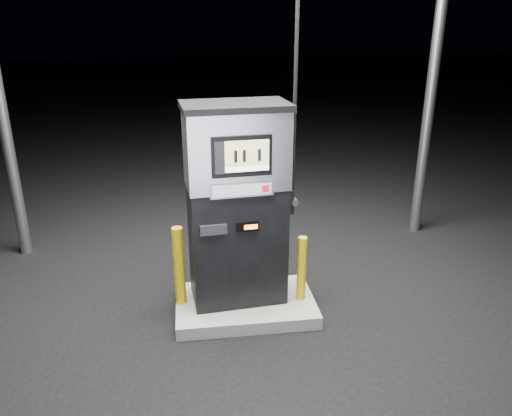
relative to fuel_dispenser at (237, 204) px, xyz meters
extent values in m
plane|color=black|center=(0.07, -0.10, -1.31)|extent=(80.00, 80.00, 0.00)
cube|color=slate|center=(0.07, -0.10, -1.24)|extent=(1.60, 1.00, 0.15)
cylinder|color=gray|center=(3.07, 1.90, 0.94)|extent=(0.16, 0.16, 4.50)
cube|color=black|center=(-0.01, 0.00, -0.48)|extent=(1.10, 0.70, 1.38)
cube|color=#A9A9B0|center=(-0.01, 0.00, 0.62)|extent=(1.12, 0.72, 0.83)
cube|color=black|center=(-0.01, 0.00, 1.07)|extent=(1.17, 0.77, 0.07)
cube|color=black|center=(0.02, -0.31, 0.62)|extent=(0.62, 0.09, 0.42)
cube|color=tan|center=(0.07, -0.33, 0.65)|extent=(0.45, 0.05, 0.26)
cube|color=white|center=(0.07, -0.33, 0.49)|extent=(0.45, 0.05, 0.06)
cube|color=#A9A9B0|center=(0.02, -0.31, 0.27)|extent=(0.66, 0.09, 0.15)
cube|color=#9A9DA2|center=(0.03, -0.33, 0.27)|extent=(0.60, 0.06, 0.12)
cube|color=#AF0B19|center=(0.27, -0.31, 0.27)|extent=(0.08, 0.01, 0.08)
cube|color=black|center=(0.08, -0.31, -0.15)|extent=(0.24, 0.04, 0.10)
cube|color=#F25B0C|center=(0.11, -0.32, -0.15)|extent=(0.14, 0.02, 0.05)
cube|color=black|center=(-0.28, -0.34, -0.15)|extent=(0.29, 0.05, 0.11)
cube|color=black|center=(0.57, 0.06, -0.01)|extent=(0.13, 0.21, 0.27)
cylinder|color=gray|center=(0.64, 0.06, -0.01)|extent=(0.10, 0.25, 0.08)
cylinder|color=black|center=(0.62, 0.00, 1.83)|extent=(0.04, 0.04, 3.41)
cylinder|color=gold|center=(-0.67, -0.04, -0.70)|extent=(0.14, 0.14, 0.93)
cylinder|color=gold|center=(0.72, -0.14, -0.78)|extent=(0.13, 0.13, 0.78)
camera|label=1|loc=(-0.50, -5.11, 1.92)|focal=35.00mm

